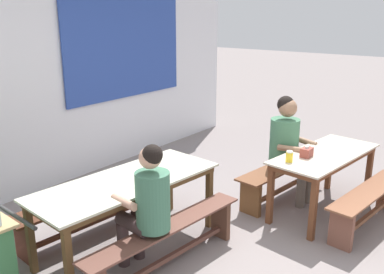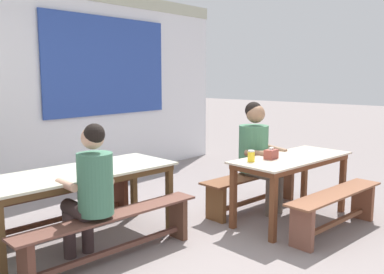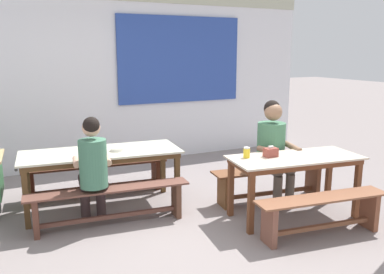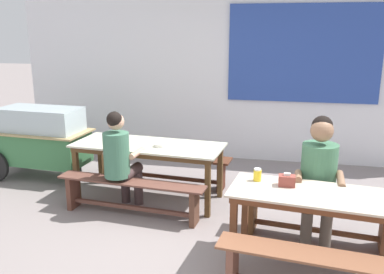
{
  "view_description": "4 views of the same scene",
  "coord_description": "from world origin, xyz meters",
  "px_view_note": "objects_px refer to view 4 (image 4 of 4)",
  "views": [
    {
      "loc": [
        -3.41,
        -1.87,
        2.28
      ],
      "look_at": [
        -0.03,
        0.71,
        1.01
      ],
      "focal_mm": 39.6,
      "sensor_mm": 36.0,
      "label": 1
    },
    {
      "loc": [
        -3.07,
        -2.42,
        1.63
      ],
      "look_at": [
        0.52,
        0.62,
        0.93
      ],
      "focal_mm": 39.28,
      "sensor_mm": 36.0,
      "label": 2
    },
    {
      "loc": [
        -1.87,
        -3.83,
        1.91
      ],
      "look_at": [
        0.09,
        0.22,
        0.95
      ],
      "focal_mm": 37.96,
      "sensor_mm": 36.0,
      "label": 3
    },
    {
      "loc": [
        0.76,
        -3.85,
        2.12
      ],
      "look_at": [
        -0.12,
        0.37,
        0.99
      ],
      "focal_mm": 38.58,
      "sensor_mm": 36.0,
      "label": 4
    }
  ],
  "objects_px": {
    "person_right_near_table": "(319,173)",
    "tissue_box": "(287,180)",
    "soup_bowl": "(160,145)",
    "dining_table_near": "(316,202)",
    "food_cart": "(41,138)",
    "dining_table_far": "(148,150)",
    "person_left_back_turned": "(120,157)",
    "bench_far_back": "(164,164)",
    "condiment_jar": "(257,175)",
    "bench_near_front": "(309,271)",
    "bench_far_front": "(131,193)",
    "bench_near_back": "(316,214)"
  },
  "relations": [
    {
      "from": "person_right_near_table",
      "to": "tissue_box",
      "type": "height_order",
      "value": "person_right_near_table"
    },
    {
      "from": "tissue_box",
      "to": "soup_bowl",
      "type": "xyz_separation_m",
      "value": [
        -1.5,
        1.03,
        -0.03
      ]
    },
    {
      "from": "dining_table_near",
      "to": "person_right_near_table",
      "type": "distance_m",
      "value": 0.5
    },
    {
      "from": "dining_table_near",
      "to": "food_cart",
      "type": "xyz_separation_m",
      "value": [
        -3.71,
        1.66,
        -0.04
      ]
    },
    {
      "from": "dining_table_near",
      "to": "dining_table_far",
      "type": "bearing_deg",
      "value": 147.88
    },
    {
      "from": "dining_table_far",
      "to": "soup_bowl",
      "type": "bearing_deg",
      "value": -20.61
    },
    {
      "from": "dining_table_far",
      "to": "person_left_back_turned",
      "type": "relative_size",
      "value": 1.57
    },
    {
      "from": "bench_far_back",
      "to": "tissue_box",
      "type": "xyz_separation_m",
      "value": [
        1.63,
        -1.64,
        0.48
      ]
    },
    {
      "from": "food_cart",
      "to": "tissue_box",
      "type": "xyz_separation_m",
      "value": [
        3.45,
        -1.54,
        0.18
      ]
    },
    {
      "from": "tissue_box",
      "to": "condiment_jar",
      "type": "bearing_deg",
      "value": 163.35
    },
    {
      "from": "bench_near_front",
      "to": "person_left_back_turned",
      "type": "xyz_separation_m",
      "value": [
        -2.07,
        1.3,
        0.41
      ]
    },
    {
      "from": "dining_table_near",
      "to": "soup_bowl",
      "type": "distance_m",
      "value": 2.1
    },
    {
      "from": "dining_table_far",
      "to": "food_cart",
      "type": "xyz_separation_m",
      "value": [
        -1.77,
        0.44,
        -0.05
      ]
    },
    {
      "from": "dining_table_near",
      "to": "tissue_box",
      "type": "relative_size",
      "value": 10.52
    },
    {
      "from": "person_right_near_table",
      "to": "food_cart",
      "type": "bearing_deg",
      "value": 162.73
    },
    {
      "from": "bench_far_front",
      "to": "person_right_near_table",
      "type": "distance_m",
      "value": 2.11
    },
    {
      "from": "dining_table_near",
      "to": "condiment_jar",
      "type": "height_order",
      "value": "condiment_jar"
    },
    {
      "from": "bench_near_back",
      "to": "tissue_box",
      "type": "bearing_deg",
      "value": -127.64
    },
    {
      "from": "person_right_near_table",
      "to": "soup_bowl",
      "type": "relative_size",
      "value": 8.05
    },
    {
      "from": "soup_bowl",
      "to": "condiment_jar",
      "type": "bearing_deg",
      "value": -37.67
    },
    {
      "from": "bench_near_back",
      "to": "person_right_near_table",
      "type": "xyz_separation_m",
      "value": [
        -0.01,
        -0.05,
        0.46
      ]
    },
    {
      "from": "bench_far_front",
      "to": "person_left_back_turned",
      "type": "relative_size",
      "value": 1.45
    },
    {
      "from": "food_cart",
      "to": "soup_bowl",
      "type": "relative_size",
      "value": 10.46
    },
    {
      "from": "bench_near_back",
      "to": "person_right_near_table",
      "type": "bearing_deg",
      "value": -100.45
    },
    {
      "from": "tissue_box",
      "to": "soup_bowl",
      "type": "relative_size",
      "value": 0.93
    },
    {
      "from": "dining_table_far",
      "to": "soup_bowl",
      "type": "xyz_separation_m",
      "value": [
        0.18,
        -0.07,
        0.09
      ]
    },
    {
      "from": "bench_far_front",
      "to": "tissue_box",
      "type": "xyz_separation_m",
      "value": [
        1.73,
        -0.56,
        0.5
      ]
    },
    {
      "from": "bench_near_back",
      "to": "bench_near_front",
      "type": "distance_m",
      "value": 1.09
    },
    {
      "from": "condiment_jar",
      "to": "soup_bowl",
      "type": "bearing_deg",
      "value": 142.33
    },
    {
      "from": "bench_near_back",
      "to": "food_cart",
      "type": "relative_size",
      "value": 0.92
    },
    {
      "from": "bench_near_back",
      "to": "bench_near_front",
      "type": "xyz_separation_m",
      "value": [
        -0.13,
        -1.08,
        -0.01
      ]
    },
    {
      "from": "dining_table_far",
      "to": "bench_near_front",
      "type": "height_order",
      "value": "dining_table_far"
    },
    {
      "from": "dining_table_far",
      "to": "dining_table_near",
      "type": "relative_size",
      "value": 1.22
    },
    {
      "from": "person_right_near_table",
      "to": "person_left_back_turned",
      "type": "relative_size",
      "value": 1.06
    },
    {
      "from": "condiment_jar",
      "to": "dining_table_far",
      "type": "bearing_deg",
      "value": 144.21
    },
    {
      "from": "person_left_back_turned",
      "to": "soup_bowl",
      "type": "height_order",
      "value": "person_left_back_turned"
    },
    {
      "from": "bench_far_front",
      "to": "bench_near_back",
      "type": "height_order",
      "value": "same"
    },
    {
      "from": "dining_table_near",
      "to": "bench_near_front",
      "type": "bearing_deg",
      "value": -97.07
    },
    {
      "from": "bench_far_front",
      "to": "tissue_box",
      "type": "relative_size",
      "value": 11.92
    },
    {
      "from": "bench_near_back",
      "to": "tissue_box",
      "type": "height_order",
      "value": "tissue_box"
    },
    {
      "from": "dining_table_near",
      "to": "tissue_box",
      "type": "distance_m",
      "value": 0.31
    },
    {
      "from": "person_left_back_turned",
      "to": "condiment_jar",
      "type": "relative_size",
      "value": 10.15
    },
    {
      "from": "dining_table_near",
      "to": "food_cart",
      "type": "distance_m",
      "value": 4.06
    },
    {
      "from": "dining_table_far",
      "to": "tissue_box",
      "type": "relative_size",
      "value": 12.88
    },
    {
      "from": "bench_near_front",
      "to": "food_cart",
      "type": "height_order",
      "value": "food_cart"
    },
    {
      "from": "bench_near_back",
      "to": "tissue_box",
      "type": "distance_m",
      "value": 0.73
    },
    {
      "from": "dining_table_near",
      "to": "tissue_box",
      "type": "xyz_separation_m",
      "value": [
        -0.26,
        0.12,
        0.13
      ]
    },
    {
      "from": "dining_table_far",
      "to": "person_left_back_turned",
      "type": "distance_m",
      "value": 0.49
    },
    {
      "from": "bench_near_back",
      "to": "soup_bowl",
      "type": "height_order",
      "value": "soup_bowl"
    },
    {
      "from": "dining_table_near",
      "to": "bench_far_front",
      "type": "bearing_deg",
      "value": 161.22
    }
  ]
}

